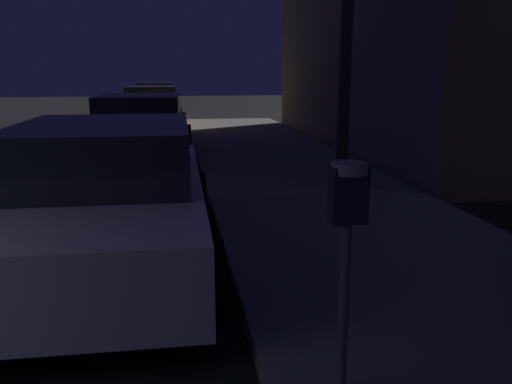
{
  "coord_description": "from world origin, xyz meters",
  "views": [
    {
      "loc": [
        3.52,
        -1.78,
        1.92
      ],
      "look_at": [
        4.1,
        1.88,
        1.05
      ],
      "focal_mm": 36.47,
      "sensor_mm": 36.0,
      "label": 1
    }
  ],
  "objects_px": {
    "car_blue": "(157,99)",
    "car_yellow_cab": "(152,108)",
    "car_white": "(108,196)",
    "parking_meter": "(347,222)",
    "car_green": "(141,129)"
  },
  "relations": [
    {
      "from": "parking_meter",
      "to": "car_blue",
      "type": "height_order",
      "value": "parking_meter"
    },
    {
      "from": "car_white",
      "to": "car_blue",
      "type": "distance_m",
      "value": 18.41
    },
    {
      "from": "car_green",
      "to": "car_yellow_cab",
      "type": "xyz_separation_m",
      "value": [
        0.0,
        6.4,
        -0.0
      ]
    },
    {
      "from": "car_yellow_cab",
      "to": "car_blue",
      "type": "distance_m",
      "value": 5.82
    },
    {
      "from": "car_blue",
      "to": "car_white",
      "type": "bearing_deg",
      "value": -90.0
    },
    {
      "from": "car_yellow_cab",
      "to": "parking_meter",
      "type": "bearing_deg",
      "value": -84.21
    },
    {
      "from": "car_blue",
      "to": "parking_meter",
      "type": "bearing_deg",
      "value": -85.8
    },
    {
      "from": "car_blue",
      "to": "car_green",
      "type": "bearing_deg",
      "value": -90.01
    },
    {
      "from": "car_blue",
      "to": "car_yellow_cab",
      "type": "bearing_deg",
      "value": -90.0
    },
    {
      "from": "car_white",
      "to": "car_blue",
      "type": "bearing_deg",
      "value": 90.0
    },
    {
      "from": "car_green",
      "to": "car_yellow_cab",
      "type": "height_order",
      "value": "same"
    },
    {
      "from": "parking_meter",
      "to": "car_blue",
      "type": "xyz_separation_m",
      "value": [
        -1.55,
        21.09,
        -0.44
      ]
    },
    {
      "from": "parking_meter",
      "to": "car_yellow_cab",
      "type": "bearing_deg",
      "value": 95.79
    },
    {
      "from": "parking_meter",
      "to": "car_blue",
      "type": "relative_size",
      "value": 0.33
    },
    {
      "from": "car_yellow_cab",
      "to": "car_green",
      "type": "bearing_deg",
      "value": -90.01
    }
  ]
}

